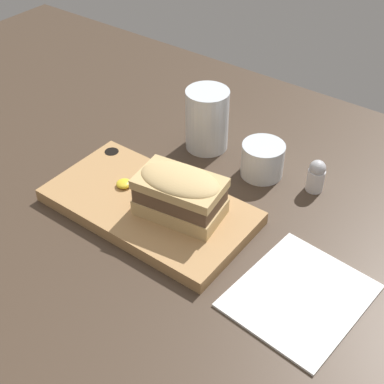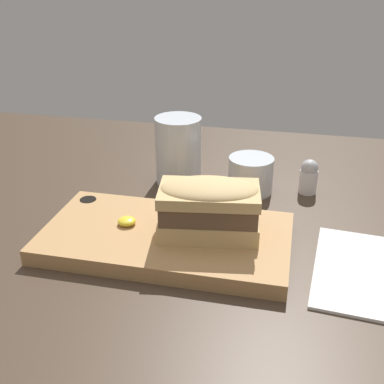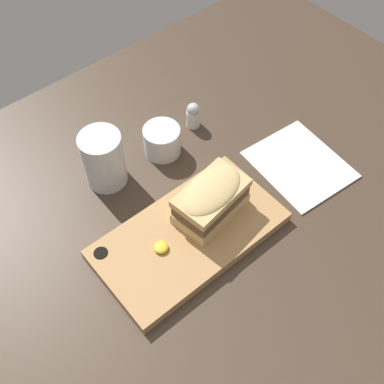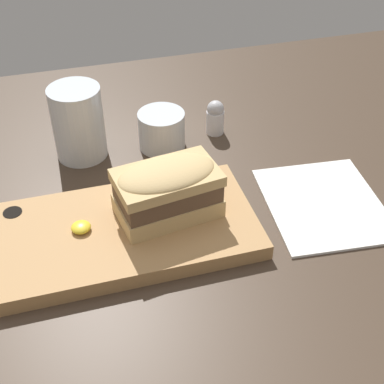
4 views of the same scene
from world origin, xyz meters
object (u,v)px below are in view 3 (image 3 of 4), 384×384
at_px(serving_board, 189,235).
at_px(sandwich, 211,199).
at_px(napkin, 299,165).
at_px(salt_shaker, 193,115).
at_px(wine_glass, 162,142).
at_px(water_glass, 104,162).

xyz_separation_m(serving_board, sandwich, (0.06, 0.01, 0.05)).
distance_m(napkin, salt_shaker, 0.24).
height_order(sandwich, wine_glass, sandwich).
height_order(wine_glass, salt_shaker, wine_glass).
xyz_separation_m(serving_board, salt_shaker, (0.19, 0.21, 0.02)).
distance_m(sandwich, water_glass, 0.22).
xyz_separation_m(water_glass, salt_shaker, (0.22, 0.00, -0.02)).
bearing_deg(sandwich, wine_glass, 79.25).
relative_size(sandwich, water_glass, 1.21).
bearing_deg(water_glass, salt_shaker, 0.88).
distance_m(water_glass, napkin, 0.39).
height_order(water_glass, salt_shaker, water_glass).
bearing_deg(salt_shaker, sandwich, -122.73).
relative_size(serving_board, salt_shaker, 5.66).
bearing_deg(wine_glass, napkin, -48.09).
relative_size(sandwich, napkin, 0.71).
bearing_deg(water_glass, wine_glass, -5.47).
bearing_deg(salt_shaker, napkin, -67.80).
height_order(serving_board, wine_glass, wine_glass).
bearing_deg(serving_board, wine_glass, 64.44).
height_order(serving_board, sandwich, sandwich).
bearing_deg(napkin, water_glass, 145.03).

